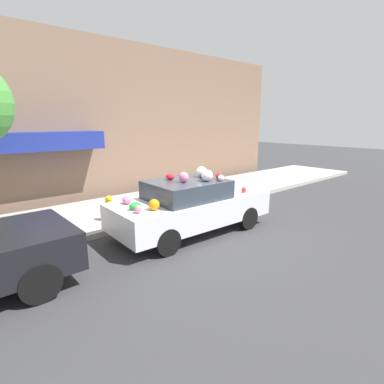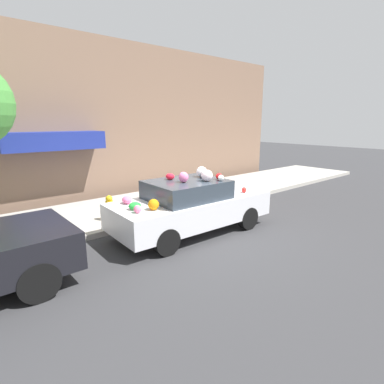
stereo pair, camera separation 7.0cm
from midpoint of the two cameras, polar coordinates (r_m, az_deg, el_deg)
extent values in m
plane|color=#38383A|center=(7.77, 0.15, -7.51)|extent=(60.00, 60.00, 0.00)
cube|color=#B2ADA3|center=(9.86, -10.05, -2.74)|extent=(24.00, 3.20, 0.14)
cube|color=#846651|center=(11.50, -16.42, 12.96)|extent=(18.00, 0.30, 5.60)
cube|color=navy|center=(10.29, -24.67, 8.84)|extent=(2.98, 0.90, 0.55)
cylinder|color=gold|center=(8.35, -15.16, -3.46)|extent=(0.20, 0.20, 0.55)
sphere|color=gold|center=(8.26, -15.30, -1.24)|extent=(0.18, 0.18, 0.18)
cube|color=silver|center=(7.56, 0.26, -3.26)|extent=(4.15, 1.78, 0.62)
cube|color=#333D47|center=(7.33, -0.73, 0.49)|extent=(1.89, 1.51, 0.44)
cylinder|color=black|center=(8.99, 3.60, -2.64)|extent=(0.60, 0.20, 0.59)
cylinder|color=black|center=(7.98, 10.88, -4.92)|extent=(0.60, 0.20, 0.59)
cylinder|color=black|center=(7.60, -10.91, -5.86)|extent=(0.60, 0.20, 0.59)
cylinder|color=black|center=(6.38, -4.51, -9.45)|extent=(0.60, 0.20, 0.59)
sphere|color=blue|center=(8.36, 3.72, 1.10)|extent=(0.22, 0.22, 0.17)
ellipsoid|color=red|center=(7.40, -3.93, 2.96)|extent=(0.27, 0.28, 0.16)
sphere|color=white|center=(7.26, 5.82, 2.69)|extent=(0.19, 0.19, 0.15)
ellipsoid|color=red|center=(8.07, 10.12, 0.40)|extent=(0.19, 0.20, 0.14)
sphere|color=white|center=(7.19, 3.16, 3.15)|extent=(0.29, 0.29, 0.28)
ellipsoid|color=purple|center=(7.75, 7.46, 0.07)|extent=(0.25, 0.27, 0.17)
ellipsoid|color=white|center=(8.12, 5.20, 0.69)|extent=(0.31, 0.31, 0.16)
sphere|color=orange|center=(6.42, -7.03, -2.39)|extent=(0.29, 0.29, 0.24)
sphere|color=pink|center=(6.27, -10.03, -3.23)|extent=(0.19, 0.19, 0.16)
ellipsoid|color=black|center=(7.51, 2.70, 3.19)|extent=(0.25, 0.25, 0.17)
sphere|color=red|center=(7.44, 5.42, 3.00)|extent=(0.22, 0.22, 0.16)
ellipsoid|color=pink|center=(7.03, -12.05, -1.48)|extent=(0.30, 0.34, 0.17)
sphere|color=white|center=(7.72, 2.11, 3.86)|extent=(0.39, 0.39, 0.27)
ellipsoid|color=pink|center=(7.04, -1.35, 2.84)|extent=(0.31, 0.31, 0.25)
ellipsoid|color=green|center=(6.53, -10.56, -2.61)|extent=(0.31, 0.28, 0.16)
cylinder|color=black|center=(6.93, -30.34, -9.18)|extent=(0.65, 0.19, 0.65)
cylinder|color=black|center=(5.39, -26.81, -15.05)|extent=(0.65, 0.19, 0.65)
camera|label=1|loc=(0.03, -89.73, 0.06)|focal=28.00mm
camera|label=2|loc=(0.03, 90.27, -0.06)|focal=28.00mm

